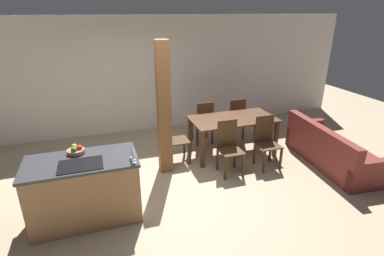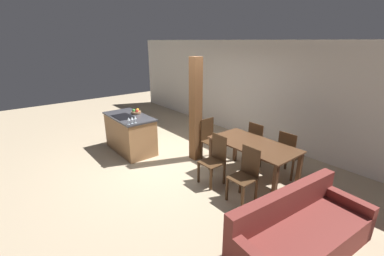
{
  "view_description": "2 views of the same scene",
  "coord_description": "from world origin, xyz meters",
  "px_view_note": "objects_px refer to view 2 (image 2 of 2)",
  "views": [
    {
      "loc": [
        -0.87,
        -4.23,
        2.8
      ],
      "look_at": [
        0.6,
        0.2,
        0.95
      ],
      "focal_mm": 28.0,
      "sensor_mm": 36.0,
      "label": 1
    },
    {
      "loc": [
        4.54,
        -2.98,
        2.68
      ],
      "look_at": [
        0.6,
        0.2,
        0.95
      ],
      "focal_mm": 24.0,
      "sensor_mm": 36.0,
      "label": 2
    }
  ],
  "objects_px": {
    "timber_post": "(196,110)",
    "kitchen_island": "(130,133)",
    "fruit_bowl": "(136,112)",
    "dining_chair_far_right": "(289,154)",
    "wine_glass_far": "(135,118)",
    "dining_chair_far_left": "(258,143)",
    "dining_chair_near_right": "(245,174)",
    "dining_chair_near_left": "(215,159)",
    "dining_chair_head_end": "(210,139)",
    "wine_glass_middle": "(132,119)",
    "couch": "(300,234)",
    "dining_table": "(253,149)",
    "wine_glass_near": "(129,119)"
  },
  "relations": [
    {
      "from": "fruit_bowl",
      "to": "timber_post",
      "type": "bearing_deg",
      "value": 27.71
    },
    {
      "from": "fruit_bowl",
      "to": "dining_chair_head_end",
      "type": "distance_m",
      "value": 2.02
    },
    {
      "from": "wine_glass_near",
      "to": "wine_glass_middle",
      "type": "height_order",
      "value": "same"
    },
    {
      "from": "wine_glass_far",
      "to": "dining_chair_far_left",
      "type": "relative_size",
      "value": 0.17
    },
    {
      "from": "dining_chair_far_left",
      "to": "dining_chair_head_end",
      "type": "height_order",
      "value": "same"
    },
    {
      "from": "dining_chair_near_left",
      "to": "timber_post",
      "type": "distance_m",
      "value": 1.34
    },
    {
      "from": "dining_chair_near_right",
      "to": "couch",
      "type": "xyz_separation_m",
      "value": [
        1.23,
        -0.34,
        -0.24
      ]
    },
    {
      "from": "wine_glass_middle",
      "to": "dining_chair_head_end",
      "type": "distance_m",
      "value": 1.85
    },
    {
      "from": "dining_chair_far_left",
      "to": "timber_post",
      "type": "distance_m",
      "value": 1.57
    },
    {
      "from": "dining_chair_far_left",
      "to": "timber_post",
      "type": "bearing_deg",
      "value": 40.38
    },
    {
      "from": "dining_chair_far_right",
      "to": "dining_table",
      "type": "bearing_deg",
      "value": 60.13
    },
    {
      "from": "dining_chair_head_end",
      "to": "dining_chair_near_right",
      "type": "bearing_deg",
      "value": -112.46
    },
    {
      "from": "dining_chair_near_left",
      "to": "dining_chair_far_right",
      "type": "relative_size",
      "value": 1.0
    },
    {
      "from": "dining_chair_near_right",
      "to": "dining_chair_far_right",
      "type": "relative_size",
      "value": 1.0
    },
    {
      "from": "fruit_bowl",
      "to": "dining_chair_far_left",
      "type": "xyz_separation_m",
      "value": [
        2.53,
        1.68,
        -0.47
      ]
    },
    {
      "from": "fruit_bowl",
      "to": "dining_table",
      "type": "relative_size",
      "value": 0.14
    },
    {
      "from": "dining_chair_near_right",
      "to": "wine_glass_far",
      "type": "bearing_deg",
      "value": -163.98
    },
    {
      "from": "couch",
      "to": "wine_glass_far",
      "type": "bearing_deg",
      "value": 101.59
    },
    {
      "from": "dining_chair_head_end",
      "to": "couch",
      "type": "bearing_deg",
      "value": -109.47
    },
    {
      "from": "dining_chair_near_right",
      "to": "wine_glass_near",
      "type": "bearing_deg",
      "value": -160.79
    },
    {
      "from": "fruit_bowl",
      "to": "couch",
      "type": "bearing_deg",
      "value": 0.07
    },
    {
      "from": "kitchen_island",
      "to": "wine_glass_middle",
      "type": "xyz_separation_m",
      "value": [
        0.67,
        -0.23,
        0.59
      ]
    },
    {
      "from": "kitchen_island",
      "to": "wine_glass_far",
      "type": "relative_size",
      "value": 9.19
    },
    {
      "from": "dining_chair_near_right",
      "to": "dining_chair_near_left",
      "type": "bearing_deg",
      "value": 180.0
    },
    {
      "from": "dining_chair_near_right",
      "to": "kitchen_island",
      "type": "bearing_deg",
      "value": -169.83
    },
    {
      "from": "fruit_bowl",
      "to": "dining_chair_far_right",
      "type": "xyz_separation_m",
      "value": [
        3.29,
        1.68,
        -0.47
      ]
    },
    {
      "from": "wine_glass_middle",
      "to": "dining_chair_far_left",
      "type": "distance_m",
      "value": 2.86
    },
    {
      "from": "dining_chair_near_right",
      "to": "dining_chair_far_left",
      "type": "xyz_separation_m",
      "value": [
        -0.77,
        1.34,
        0.0
      ]
    },
    {
      "from": "wine_glass_near",
      "to": "timber_post",
      "type": "bearing_deg",
      "value": 61.31
    },
    {
      "from": "wine_glass_far",
      "to": "dining_chair_far_right",
      "type": "xyz_separation_m",
      "value": [
        2.57,
        2.07,
        -0.55
      ]
    },
    {
      "from": "wine_glass_far",
      "to": "dining_chair_far_left",
      "type": "xyz_separation_m",
      "value": [
        1.8,
        2.07,
        -0.55
      ]
    },
    {
      "from": "dining_chair_far_right",
      "to": "dining_chair_far_left",
      "type": "bearing_deg",
      "value": 0.0
    },
    {
      "from": "wine_glass_far",
      "to": "dining_chair_near_right",
      "type": "height_order",
      "value": "wine_glass_far"
    },
    {
      "from": "timber_post",
      "to": "kitchen_island",
      "type": "bearing_deg",
      "value": -144.33
    },
    {
      "from": "wine_glass_far",
      "to": "dining_chair_near_right",
      "type": "bearing_deg",
      "value": 16.02
    },
    {
      "from": "wine_glass_middle",
      "to": "dining_chair_far_right",
      "type": "height_order",
      "value": "wine_glass_middle"
    },
    {
      "from": "wine_glass_middle",
      "to": "wine_glass_far",
      "type": "relative_size",
      "value": 1.0
    },
    {
      "from": "dining_chair_far_left",
      "to": "dining_chair_head_end",
      "type": "relative_size",
      "value": 1.0
    },
    {
      "from": "dining_chair_near_left",
      "to": "dining_chair_head_end",
      "type": "bearing_deg",
      "value": 141.78
    },
    {
      "from": "dining_chair_far_left",
      "to": "wine_glass_near",
      "type": "bearing_deg",
      "value": 51.1
    },
    {
      "from": "kitchen_island",
      "to": "dining_table",
      "type": "distance_m",
      "value": 3.12
    },
    {
      "from": "fruit_bowl",
      "to": "dining_chair_far_left",
      "type": "relative_size",
      "value": 0.25
    },
    {
      "from": "dining_chair_far_right",
      "to": "couch",
      "type": "xyz_separation_m",
      "value": [
        1.23,
        -1.67,
        -0.24
      ]
    },
    {
      "from": "kitchen_island",
      "to": "wine_glass_middle",
      "type": "height_order",
      "value": "wine_glass_middle"
    },
    {
      "from": "dining_chair_near_right",
      "to": "couch",
      "type": "height_order",
      "value": "dining_chair_near_right"
    },
    {
      "from": "dining_table",
      "to": "dining_chair_near_right",
      "type": "xyz_separation_m",
      "value": [
        0.38,
        -0.67,
        -0.16
      ]
    },
    {
      "from": "fruit_bowl",
      "to": "dining_chair_far_right",
      "type": "height_order",
      "value": "fruit_bowl"
    },
    {
      "from": "fruit_bowl",
      "to": "wine_glass_near",
      "type": "height_order",
      "value": "wine_glass_near"
    },
    {
      "from": "kitchen_island",
      "to": "dining_chair_far_left",
      "type": "xyz_separation_m",
      "value": [
        2.47,
        1.92,
        0.04
      ]
    },
    {
      "from": "wine_glass_near",
      "to": "wine_glass_middle",
      "type": "distance_m",
      "value": 0.08
    }
  ]
}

